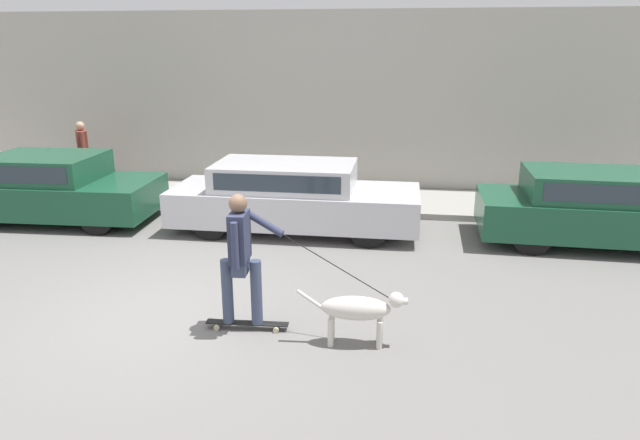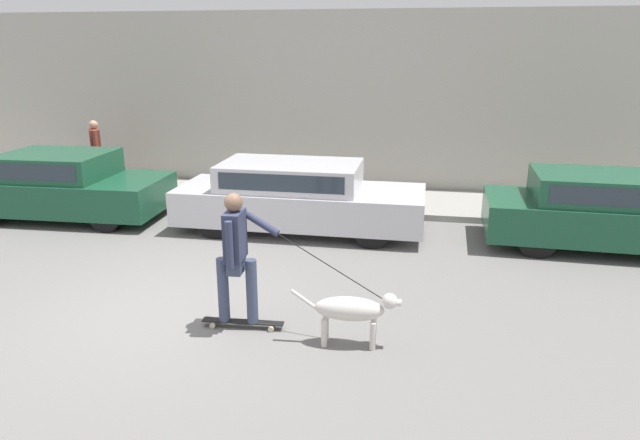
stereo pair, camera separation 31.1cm
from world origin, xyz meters
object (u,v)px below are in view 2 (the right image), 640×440
Objects in this scene: dog at (352,310)px; skateboarder at (237,253)px; parked_car_1 at (298,197)px; pedestrian_with_bag at (96,150)px; parked_car_2 at (613,212)px; parked_car_0 at (65,186)px.

skateboarder reaches higher than dog.
pedestrian_with_bag is (-5.47, 2.32, 0.31)m from parked_car_1.
dog is (-3.90, -4.10, -0.20)m from parked_car_2.
parked_car_0 reaches higher than parked_car_1.
parked_car_0 reaches higher than dog.
parked_car_0 is 2.43m from pedestrian_with_bag.
parked_car_0 is 0.93× the size of parked_car_2.
pedestrian_with_bag is at bearing 157.22° from parked_car_1.
pedestrian_with_bag reaches higher than dog.
parked_car_1 is at bearing 108.37° from dog.
pedestrian_with_bag is (-5.61, 6.24, -0.03)m from skateboarder.
parked_car_0 reaches higher than parked_car_2.
parked_car_2 is at bearing 33.12° from skateboarder.
pedestrian_with_bag is (-7.03, 6.41, 0.50)m from dog.
skateboarder is (0.15, -3.92, 0.34)m from parked_car_1.
dog is 9.53m from pedestrian_with_bag.
parked_car_0 is 0.87× the size of parked_car_1.
parked_car_2 is 6.62m from skateboarder.
parked_car_0 is 10.26m from parked_car_2.
parked_car_1 is 3.94m from skateboarder.
parked_car_2 is (10.26, 0.00, 0.01)m from parked_car_0.
skateboarder is (-1.42, 0.17, 0.53)m from dog.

